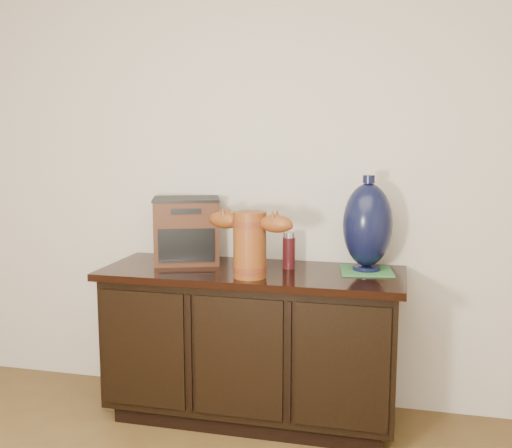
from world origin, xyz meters
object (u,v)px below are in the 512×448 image
(tv_radio, at_px, (187,230))
(terracotta_vessel, at_px, (250,241))
(lamp_base, at_px, (367,225))
(spray_can, at_px, (289,251))
(sideboard, at_px, (252,342))

(tv_radio, bearing_deg, terracotta_vessel, -51.66)
(lamp_base, xyz_separation_m, spray_can, (-0.37, -0.02, -0.14))
(sideboard, relative_size, tv_radio, 3.63)
(terracotta_vessel, xyz_separation_m, lamp_base, (0.51, 0.25, 0.05))
(tv_radio, bearing_deg, sideboard, -34.34)
(sideboard, bearing_deg, tv_radio, 165.39)
(tv_radio, distance_m, lamp_base, 0.91)
(terracotta_vessel, height_order, spray_can, terracotta_vessel)
(sideboard, bearing_deg, spray_can, 24.44)
(tv_radio, bearing_deg, lamp_base, -19.59)
(lamp_base, bearing_deg, spray_can, -176.60)
(tv_radio, height_order, lamp_base, lamp_base)
(tv_radio, bearing_deg, spray_can, -21.87)
(terracotta_vessel, height_order, lamp_base, lamp_base)
(terracotta_vessel, bearing_deg, lamp_base, 39.70)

